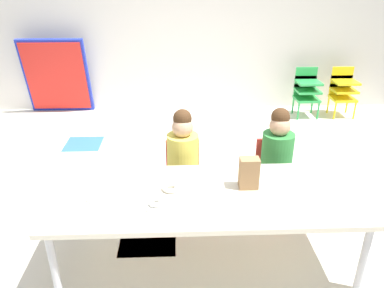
# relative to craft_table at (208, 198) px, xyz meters

# --- Properties ---
(ground_plane) EXTENTS (6.11, 5.36, 0.02)m
(ground_plane) POSITION_rel_craft_table_xyz_m (0.01, 0.68, -0.52)
(ground_plane) COLOR silver
(back_wall) EXTENTS (6.11, 0.10, 2.54)m
(back_wall) POSITION_rel_craft_table_xyz_m (0.01, 3.37, 0.76)
(back_wall) COLOR beige
(back_wall) RESTS_ON ground_plane
(craft_table) EXTENTS (2.08, 0.80, 0.55)m
(craft_table) POSITION_rel_craft_table_xyz_m (0.00, 0.00, 0.00)
(craft_table) COLOR beige
(craft_table) RESTS_ON ground_plane
(seated_child_near_camera) EXTENTS (0.32, 0.32, 0.92)m
(seated_child_near_camera) POSITION_rel_craft_table_xyz_m (-0.16, 0.63, 0.04)
(seated_child_near_camera) COLOR red
(seated_child_near_camera) RESTS_ON ground_plane
(seated_child_middle_seat) EXTENTS (0.34, 0.34, 0.92)m
(seated_child_middle_seat) POSITION_rel_craft_table_xyz_m (0.62, 0.63, 0.04)
(seated_child_middle_seat) COLOR red
(seated_child_middle_seat) RESTS_ON ground_plane
(kid_chair_green_stack) EXTENTS (0.32, 0.30, 0.68)m
(kid_chair_green_stack) POSITION_rel_craft_table_xyz_m (1.63, 2.91, -0.12)
(kid_chair_green_stack) COLOR green
(kid_chair_green_stack) RESTS_ON ground_plane
(kid_chair_yellow_stack) EXTENTS (0.32, 0.30, 0.68)m
(kid_chair_yellow_stack) POSITION_rel_craft_table_xyz_m (2.14, 2.91, -0.12)
(kid_chair_yellow_stack) COLOR yellow
(kid_chair_yellow_stack) RESTS_ON ground_plane
(folded_activity_table) EXTENTS (0.90, 0.29, 1.09)m
(folded_activity_table) POSITION_rel_craft_table_xyz_m (-1.90, 3.17, 0.02)
(folded_activity_table) COLOR #1E33BF
(folded_activity_table) RESTS_ON ground_plane
(paper_bag_brown) EXTENTS (0.13, 0.09, 0.22)m
(paper_bag_brown) POSITION_rel_craft_table_xyz_m (0.28, 0.07, 0.15)
(paper_bag_brown) COLOR #9E754C
(paper_bag_brown) RESTS_ON craft_table
(paper_plate_near_edge) EXTENTS (0.18, 0.18, 0.01)m
(paper_plate_near_edge) POSITION_rel_craft_table_xyz_m (-0.34, -0.13, 0.04)
(paper_plate_near_edge) COLOR white
(paper_plate_near_edge) RESTS_ON craft_table
(paper_plate_center_table) EXTENTS (0.18, 0.18, 0.01)m
(paper_plate_center_table) POSITION_rel_craft_table_xyz_m (-0.71, -0.02, 0.04)
(paper_plate_center_table) COLOR white
(paper_plate_center_table) RESTS_ON craft_table
(donut_powdered_on_plate) EXTENTS (0.10, 0.10, 0.03)m
(donut_powdered_on_plate) POSITION_rel_craft_table_xyz_m (-0.34, -0.13, 0.06)
(donut_powdered_on_plate) COLOR white
(donut_powdered_on_plate) RESTS_ON craft_table
(donut_powdered_loose) EXTENTS (0.12, 0.12, 0.03)m
(donut_powdered_loose) POSITION_rel_craft_table_xyz_m (-0.25, 0.05, 0.06)
(donut_powdered_loose) COLOR white
(donut_powdered_loose) RESTS_ON craft_table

